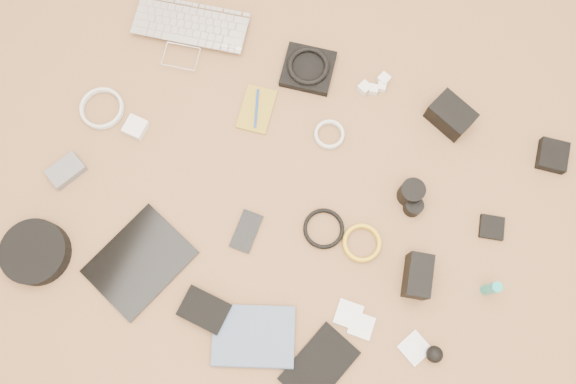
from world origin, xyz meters
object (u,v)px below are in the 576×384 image
at_px(dslr_camera, 451,115).
at_px(headphone_case, 36,252).
at_px(tablet, 140,262).
at_px(laptop, 187,40).
at_px(phone, 246,231).
at_px(paperback, 252,368).

xyz_separation_m(dslr_camera, headphone_case, (-0.94, -0.92, -0.01)).
distance_m(dslr_camera, tablet, 1.05).
height_order(dslr_camera, headphone_case, dslr_camera).
relative_size(laptop, phone, 3.05).
relative_size(dslr_camera, tablet, 0.47).
bearing_deg(paperback, dslr_camera, -37.08).
bearing_deg(phone, headphone_case, -153.01).
distance_m(laptop, paperback, 1.05).
relative_size(laptop, dslr_camera, 2.85).
bearing_deg(paperback, headphone_case, 64.89).
bearing_deg(dslr_camera, headphone_case, -116.79).
xyz_separation_m(laptop, tablet, (0.21, -0.70, -0.01)).
height_order(laptop, paperback, laptop).
relative_size(headphone_case, paperback, 0.83).
xyz_separation_m(tablet, paperback, (0.43, -0.13, 0.01)).
bearing_deg(phone, paperback, -65.71).
xyz_separation_m(laptop, dslr_camera, (0.87, 0.11, 0.02)).
distance_m(dslr_camera, headphone_case, 1.32).
bearing_deg(laptop, headphone_case, -108.46).
relative_size(phone, headphone_case, 0.63).
bearing_deg(paperback, tablet, 50.16).
bearing_deg(headphone_case, tablet, 20.63).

